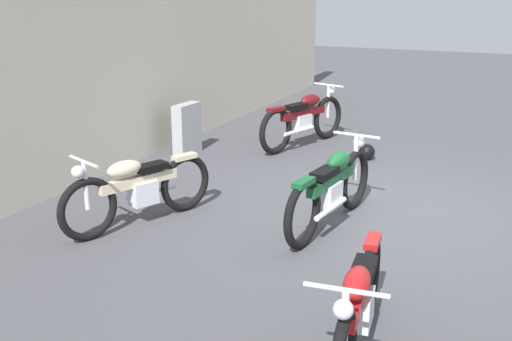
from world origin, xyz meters
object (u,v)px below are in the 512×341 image
at_px(motorcycle_cream, 138,189).
at_px(helmet, 367,152).
at_px(motorcycle_red, 358,305).
at_px(motorcycle_green, 332,188).
at_px(stone_marker, 187,129).
at_px(motorcycle_maroon, 304,119).

bearing_deg(motorcycle_cream, helmet, 177.43).
xyz_separation_m(motorcycle_red, motorcycle_green, (2.40, 0.98, 0.04)).
bearing_deg(stone_marker, motorcycle_maroon, -50.02).
relative_size(helmet, motorcycle_maroon, 0.12).
distance_m(motorcycle_cream, motorcycle_maroon, 4.27).
height_order(motorcycle_maroon, motorcycle_green, motorcycle_maroon).
bearing_deg(motorcycle_red, motorcycle_green, -164.14).
height_order(motorcycle_red, motorcycle_maroon, motorcycle_maroon).
relative_size(motorcycle_cream, motorcycle_green, 0.90).
bearing_deg(helmet, motorcycle_cream, 155.94).
xyz_separation_m(motorcycle_cream, motorcycle_maroon, (4.24, -0.47, 0.04)).
relative_size(helmet, motorcycle_red, 0.13).
xyz_separation_m(helmet, motorcycle_cream, (-3.83, 1.71, 0.31)).
height_order(motorcycle_red, motorcycle_cream, motorcycle_cream).
height_order(helmet, motorcycle_green, motorcycle_green).
distance_m(motorcycle_red, motorcycle_maroon, 6.29).
bearing_deg(stone_marker, motorcycle_red, -136.98).
distance_m(stone_marker, motorcycle_red, 6.06).
distance_m(motorcycle_red, motorcycle_cream, 3.38).
distance_m(stone_marker, helmet, 2.96).
bearing_deg(motorcycle_red, helmet, -172.43).
relative_size(motorcycle_cream, motorcycle_maroon, 0.90).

